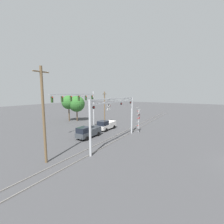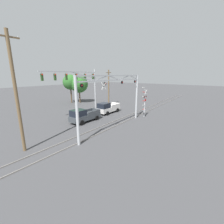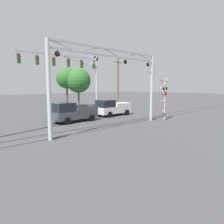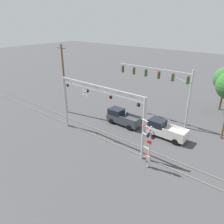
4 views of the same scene
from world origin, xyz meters
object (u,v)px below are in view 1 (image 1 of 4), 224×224
at_px(crossing_gantry, 116,113).
at_px(background_tree_far_left_verge, 69,102).
at_px(crossing_signal_mast, 138,122).
at_px(pickup_truck_lead, 88,132).
at_px(pickup_truck_following, 106,125).
at_px(utility_pole_left, 44,115).
at_px(utility_pole_right, 105,107).
at_px(background_tree_beyond_span, 77,104).
at_px(traffic_signal_span, 83,102).

relative_size(crossing_gantry, background_tree_far_left_verge, 1.78).
relative_size(crossing_signal_mast, pickup_truck_lead, 1.02).
distance_m(crossing_gantry, pickup_truck_following, 8.88).
height_order(crossing_signal_mast, utility_pole_left, utility_pole_left).
distance_m(utility_pole_right, background_tree_far_left_verge, 10.29).
distance_m(crossing_signal_mast, background_tree_beyond_span, 19.27).
relative_size(crossing_gantry, pickup_truck_lead, 2.51).
distance_m(crossing_signal_mast, background_tree_far_left_verge, 20.90).
relative_size(crossing_gantry, traffic_signal_span, 1.09).
bearing_deg(pickup_truck_lead, background_tree_far_left_verge, 57.62).
xyz_separation_m(background_tree_beyond_span, background_tree_far_left_verge, (-1.27, 1.72, 0.43)).
relative_size(crossing_signal_mast, utility_pole_right, 0.64).
bearing_deg(utility_pole_right, traffic_signal_span, -179.06).
height_order(traffic_signal_span, background_tree_beyond_span, traffic_signal_span).
xyz_separation_m(crossing_signal_mast, utility_pole_left, (-17.34, 4.02, 3.22)).
relative_size(crossing_gantry, utility_pole_right, 1.56).
xyz_separation_m(utility_pole_left, utility_pole_right, (21.51, 6.79, -1.25)).
height_order(pickup_truck_following, background_tree_far_left_verge, background_tree_far_left_verge).
xyz_separation_m(pickup_truck_lead, pickup_truck_following, (6.31, 0.44, 0.00)).
bearing_deg(crossing_gantry, pickup_truck_following, 44.64).
height_order(crossing_gantry, traffic_signal_span, traffic_signal_span).
bearing_deg(utility_pole_right, pickup_truck_following, -143.60).
height_order(utility_pole_right, background_tree_far_left_verge, utility_pole_right).
bearing_deg(crossing_gantry, utility_pole_right, 40.79).
distance_m(crossing_gantry, crossing_signal_mast, 7.78).
relative_size(pickup_truck_lead, background_tree_beyond_span, 0.72).
distance_m(pickup_truck_lead, utility_pole_right, 13.30).
xyz_separation_m(utility_pole_right, background_tree_far_left_verge, (-2.85, 9.84, 0.97)).
xyz_separation_m(crossing_signal_mast, pickup_truck_lead, (-7.88, 6.14, -1.20)).
xyz_separation_m(crossing_signal_mast, background_tree_beyond_span, (2.59, 18.93, 2.51)).
distance_m(pickup_truck_lead, background_tree_far_left_verge, 17.67).
bearing_deg(pickup_truck_lead, crossing_gantry, -84.27).
bearing_deg(crossing_gantry, traffic_signal_span, 70.54).
distance_m(pickup_truck_lead, background_tree_beyond_span, 16.93).
relative_size(traffic_signal_span, background_tree_beyond_span, 1.66).
height_order(crossing_gantry, utility_pole_left, utility_pole_left).
relative_size(traffic_signal_span, pickup_truck_lead, 2.30).
distance_m(pickup_truck_following, background_tree_beyond_span, 13.54).
distance_m(crossing_gantry, background_tree_beyond_span, 20.61).
height_order(utility_pole_left, background_tree_far_left_verge, utility_pole_left).
bearing_deg(background_tree_far_left_verge, pickup_truck_lead, -122.38).
bearing_deg(crossing_gantry, pickup_truck_lead, 95.73).
bearing_deg(utility_pole_right, pickup_truck_lead, -158.81).
relative_size(traffic_signal_span, pickup_truck_following, 2.28).
bearing_deg(background_tree_beyond_span, background_tree_far_left_verge, 126.36).
height_order(crossing_gantry, crossing_signal_mast, crossing_gantry).
height_order(crossing_gantry, background_tree_beyond_span, crossing_gantry).
bearing_deg(traffic_signal_span, background_tree_far_left_verge, 62.43).
xyz_separation_m(crossing_gantry, background_tree_beyond_span, (9.94, 18.05, 0.12)).
distance_m(utility_pole_left, background_tree_beyond_span, 24.90).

